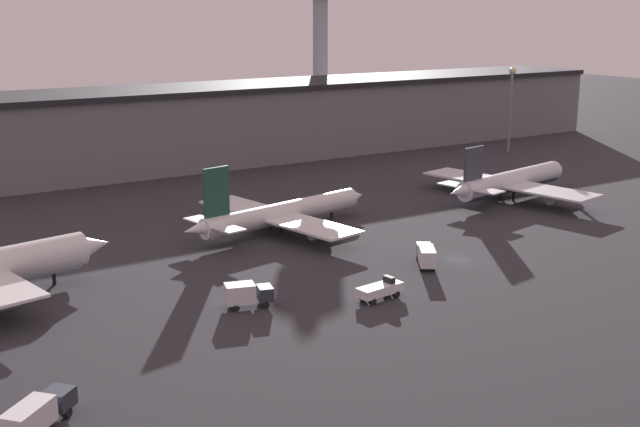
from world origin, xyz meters
TOP-DOWN VIEW (x-y plane):
  - ground at (0.00, 0.00)m, footprint 600.00×600.00m
  - terminal_building at (0.00, 88.87)m, footprint 233.74×24.59m
  - airplane_1 at (-13.72, 27.32)m, footprint 37.73×33.82m
  - airplane_2 at (34.82, 23.97)m, footprint 37.28×35.84m
  - service_vehicle_0 at (-63.13, -17.63)m, footprint 7.47×7.00m
  - service_vehicle_1 at (-34.41, -0.74)m, footprint 6.16×3.95m
  - service_vehicle_2 at (-19.11, -7.15)m, footprint 6.52×2.98m
  - service_vehicle_3 at (-5.74, 0.10)m, footprint 5.98×7.53m
  - lamp_post_1 at (72.66, 61.88)m, footprint 1.80×1.80m
  - control_tower at (54.88, 123.12)m, footprint 9.00×9.00m

SIDE VIEW (x-z plane):
  - ground at x=0.00m, z-range 0.00..0.00m
  - service_vehicle_2 at x=-19.11m, z-range -0.08..2.59m
  - service_vehicle_1 at x=-34.41m, z-range 0.19..3.21m
  - service_vehicle_3 at x=-5.74m, z-range 0.22..3.20m
  - service_vehicle_0 at x=-63.13m, z-range 0.22..3.20m
  - airplane_1 at x=-13.72m, z-range -3.18..9.04m
  - airplane_2 at x=34.82m, z-range -2.39..8.99m
  - terminal_building at x=0.00m, z-range 0.05..18.16m
  - lamp_post_1 at x=72.66m, z-range 3.19..24.52m
  - control_tower at x=54.88m, z-range 3.60..49.59m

